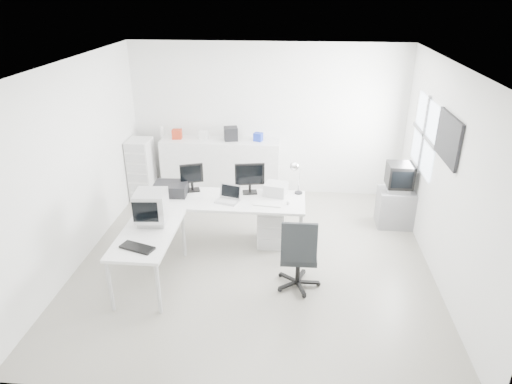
# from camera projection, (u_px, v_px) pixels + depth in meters

# --- Properties ---
(floor) EXTENTS (5.00, 5.00, 0.01)m
(floor) POSITION_uv_depth(u_px,v_px,m) (255.00, 259.00, 6.70)
(floor) COLOR #B2B0A0
(floor) RESTS_ON ground
(ceiling) EXTENTS (5.00, 5.00, 0.01)m
(ceiling) POSITION_uv_depth(u_px,v_px,m) (255.00, 64.00, 5.54)
(ceiling) COLOR white
(ceiling) RESTS_ON back_wall
(back_wall) EXTENTS (5.00, 0.02, 2.80)m
(back_wall) POSITION_uv_depth(u_px,v_px,m) (267.00, 121.00, 8.39)
(back_wall) COLOR silver
(back_wall) RESTS_ON floor
(left_wall) EXTENTS (0.02, 5.00, 2.80)m
(left_wall) POSITION_uv_depth(u_px,v_px,m) (76.00, 165.00, 6.33)
(left_wall) COLOR silver
(left_wall) RESTS_ON floor
(right_wall) EXTENTS (0.02, 5.00, 2.80)m
(right_wall) POSITION_uv_depth(u_px,v_px,m) (446.00, 178.00, 5.92)
(right_wall) COLOR silver
(right_wall) RESTS_ON floor
(window) EXTENTS (0.02, 1.20, 1.10)m
(window) POSITION_uv_depth(u_px,v_px,m) (424.00, 135.00, 6.92)
(window) COLOR white
(window) RESTS_ON right_wall
(wall_picture) EXTENTS (0.04, 0.90, 0.60)m
(wall_picture) POSITION_uv_depth(u_px,v_px,m) (448.00, 138.00, 5.80)
(wall_picture) COLOR black
(wall_picture) RESTS_ON right_wall
(main_desk) EXTENTS (2.40, 0.80, 0.75)m
(main_desk) POSITION_uv_depth(u_px,v_px,m) (226.00, 221.00, 7.00)
(main_desk) COLOR silver
(main_desk) RESTS_ON floor
(side_desk) EXTENTS (0.70, 1.40, 0.75)m
(side_desk) POSITION_uv_depth(u_px,v_px,m) (150.00, 257.00, 6.08)
(side_desk) COLOR silver
(side_desk) RESTS_ON floor
(drawer_pedestal) EXTENTS (0.40, 0.50, 0.60)m
(drawer_pedestal) POSITION_uv_depth(u_px,v_px,m) (271.00, 226.00, 7.02)
(drawer_pedestal) COLOR silver
(drawer_pedestal) RESTS_ON floor
(inkjet_printer) EXTENTS (0.52, 0.41, 0.18)m
(inkjet_printer) POSITION_uv_depth(u_px,v_px,m) (171.00, 189.00, 6.97)
(inkjet_printer) COLOR black
(inkjet_printer) RESTS_ON main_desk
(lcd_monitor_small) EXTENTS (0.40, 0.31, 0.44)m
(lcd_monitor_small) POSITION_uv_depth(u_px,v_px,m) (192.00, 178.00, 7.03)
(lcd_monitor_small) COLOR black
(lcd_monitor_small) RESTS_ON main_desk
(lcd_monitor_large) EXTENTS (0.48, 0.26, 0.47)m
(lcd_monitor_large) POSITION_uv_depth(u_px,v_px,m) (250.00, 179.00, 6.95)
(lcd_monitor_large) COLOR black
(lcd_monitor_large) RESTS_ON main_desk
(laptop) EXTENTS (0.41, 0.42, 0.22)m
(laptop) POSITION_uv_depth(u_px,v_px,m) (227.00, 195.00, 6.71)
(laptop) COLOR #B7B7BA
(laptop) RESTS_ON main_desk
(white_keyboard) EXTENTS (0.42, 0.17, 0.02)m
(white_keyboard) POSITION_uv_depth(u_px,v_px,m) (267.00, 204.00, 6.65)
(white_keyboard) COLOR silver
(white_keyboard) RESTS_ON main_desk
(white_mouse) EXTENTS (0.06, 0.06, 0.06)m
(white_mouse) POSITION_uv_depth(u_px,v_px,m) (288.00, 203.00, 6.67)
(white_mouse) COLOR silver
(white_mouse) RESTS_ON main_desk
(laser_printer) EXTENTS (0.38, 0.34, 0.19)m
(laser_printer) POSITION_uv_depth(u_px,v_px,m) (276.00, 189.00, 6.95)
(laser_printer) COLOR #ABABAB
(laser_printer) RESTS_ON main_desk
(desk_lamp) EXTENTS (0.16, 0.16, 0.43)m
(desk_lamp) POSITION_uv_depth(u_px,v_px,m) (299.00, 181.00, 6.94)
(desk_lamp) COLOR silver
(desk_lamp) RESTS_ON main_desk
(crt_monitor) EXTENTS (0.41, 0.41, 0.43)m
(crt_monitor) POSITION_uv_depth(u_px,v_px,m) (152.00, 209.00, 6.06)
(crt_monitor) COLOR #B7B7BA
(crt_monitor) RESTS_ON side_desk
(black_keyboard) EXTENTS (0.46, 0.30, 0.03)m
(black_keyboard) POSITION_uv_depth(u_px,v_px,m) (137.00, 248.00, 5.55)
(black_keyboard) COLOR black
(black_keyboard) RESTS_ON side_desk
(office_chair) EXTENTS (0.62, 0.62, 1.05)m
(office_chair) POSITION_uv_depth(u_px,v_px,m) (299.00, 251.00, 5.92)
(office_chair) COLOR #222527
(office_chair) RESTS_ON floor
(tv_cabinet) EXTENTS (0.58, 0.47, 0.63)m
(tv_cabinet) POSITION_uv_depth(u_px,v_px,m) (395.00, 208.00, 7.55)
(tv_cabinet) COLOR slate
(tv_cabinet) RESTS_ON floor
(crt_tv) EXTENTS (0.50, 0.48, 0.45)m
(crt_tv) POSITION_uv_depth(u_px,v_px,m) (399.00, 178.00, 7.33)
(crt_tv) COLOR black
(crt_tv) RESTS_ON tv_cabinet
(sideboard) EXTENTS (2.18, 0.55, 1.09)m
(sideboard) POSITION_uv_depth(u_px,v_px,m) (221.00, 167.00, 8.58)
(sideboard) COLOR silver
(sideboard) RESTS_ON floor
(clutter_box_a) EXTENTS (0.18, 0.17, 0.17)m
(clutter_box_a) POSITION_uv_depth(u_px,v_px,m) (177.00, 134.00, 8.38)
(clutter_box_a) COLOR #A62E17
(clutter_box_a) RESTS_ON sideboard
(clutter_box_b) EXTENTS (0.18, 0.16, 0.15)m
(clutter_box_b) POSITION_uv_depth(u_px,v_px,m) (204.00, 135.00, 8.34)
(clutter_box_b) COLOR silver
(clutter_box_b) RESTS_ON sideboard
(clutter_box_c) EXTENTS (0.29, 0.27, 0.24)m
(clutter_box_c) POSITION_uv_depth(u_px,v_px,m) (231.00, 134.00, 8.28)
(clutter_box_c) COLOR black
(clutter_box_c) RESTS_ON sideboard
(clutter_box_d) EXTENTS (0.18, 0.17, 0.15)m
(clutter_box_d) POSITION_uv_depth(u_px,v_px,m) (258.00, 137.00, 8.26)
(clutter_box_d) COLOR #172EA1
(clutter_box_d) RESTS_ON sideboard
(clutter_bottle) EXTENTS (0.07, 0.07, 0.22)m
(clutter_bottle) POSITION_uv_depth(u_px,v_px,m) (162.00, 132.00, 8.43)
(clutter_bottle) COLOR silver
(clutter_bottle) RESTS_ON sideboard
(filing_cabinet) EXTENTS (0.40, 0.48, 1.14)m
(filing_cabinet) POSITION_uv_depth(u_px,v_px,m) (142.00, 170.00, 8.41)
(filing_cabinet) COLOR silver
(filing_cabinet) RESTS_ON floor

